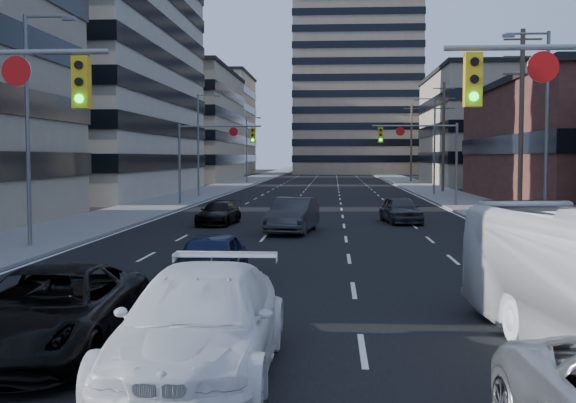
% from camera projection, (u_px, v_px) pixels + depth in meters
% --- Properties ---
extents(road_surface, '(18.00, 300.00, 0.02)m').
position_uv_depth(road_surface, '(327.00, 176.00, 136.88)').
color(road_surface, black).
rests_on(road_surface, ground).
extents(sidewalk_left, '(5.00, 300.00, 0.15)m').
position_uv_depth(sidewalk_left, '(267.00, 175.00, 137.61)').
color(sidewalk_left, slate).
rests_on(sidewalk_left, ground).
extents(sidewalk_right, '(5.00, 300.00, 0.15)m').
position_uv_depth(sidewalk_right, '(388.00, 176.00, 136.15)').
color(sidewalk_right, slate).
rests_on(sidewalk_right, ground).
extents(office_left_mid, '(26.00, 34.00, 28.00)m').
position_uv_depth(office_left_mid, '(34.00, 46.00, 68.00)').
color(office_left_mid, '#ADA089').
rests_on(office_left_mid, ground).
extents(office_left_far, '(20.00, 30.00, 16.00)m').
position_uv_depth(office_left_far, '(165.00, 127.00, 108.02)').
color(office_left_far, gray).
rests_on(office_left_far, ground).
extents(office_right_far, '(22.00, 28.00, 14.00)m').
position_uv_depth(office_right_far, '(518.00, 130.00, 93.04)').
color(office_right_far, gray).
rests_on(office_right_far, ground).
extents(apartment_tower, '(26.00, 26.00, 58.00)m').
position_uv_depth(apartment_tower, '(356.00, 38.00, 154.64)').
color(apartment_tower, gray).
rests_on(apartment_tower, ground).
extents(bg_block_left, '(24.00, 24.00, 20.00)m').
position_uv_depth(bg_block_left, '(191.00, 126.00, 148.00)').
color(bg_block_left, '#ADA089').
rests_on(bg_block_left, ground).
extents(bg_block_right, '(22.00, 22.00, 12.00)m').
position_uv_depth(bg_block_right, '(499.00, 144.00, 134.49)').
color(bg_block_right, gray).
rests_on(bg_block_right, ground).
extents(signal_far_left, '(6.09, 0.33, 6.00)m').
position_uv_depth(signal_far_left, '(211.00, 147.00, 52.43)').
color(signal_far_left, slate).
rests_on(signal_far_left, ground).
extents(signal_far_right, '(6.09, 0.33, 6.00)m').
position_uv_depth(signal_far_right, '(424.00, 147.00, 51.46)').
color(signal_far_right, slate).
rests_on(signal_far_right, ground).
extents(utility_pole_block, '(2.20, 0.28, 11.00)m').
position_uv_depth(utility_pole_block, '(521.00, 119.00, 42.12)').
color(utility_pole_block, '#4C3D2D').
rests_on(utility_pole_block, ground).
extents(utility_pole_midblock, '(2.20, 0.28, 11.00)m').
position_uv_depth(utility_pole_midblock, '(443.00, 135.00, 72.01)').
color(utility_pole_midblock, '#4C3D2D').
rests_on(utility_pole_midblock, ground).
extents(utility_pole_distant, '(2.20, 0.28, 11.00)m').
position_uv_depth(utility_pole_distant, '(411.00, 141.00, 101.89)').
color(utility_pole_distant, '#4C3D2D').
rests_on(utility_pole_distant, ground).
extents(streetlight_left_near, '(2.03, 0.22, 9.00)m').
position_uv_depth(streetlight_left_near, '(31.00, 118.00, 27.65)').
color(streetlight_left_near, slate).
rests_on(streetlight_left_near, ground).
extents(streetlight_left_mid, '(2.03, 0.22, 9.00)m').
position_uv_depth(streetlight_left_mid, '(200.00, 140.00, 62.52)').
color(streetlight_left_mid, slate).
rests_on(streetlight_left_mid, ground).
extents(streetlight_left_far, '(2.03, 0.22, 9.00)m').
position_uv_depth(streetlight_left_far, '(248.00, 146.00, 97.38)').
color(streetlight_left_far, slate).
rests_on(streetlight_left_far, ground).
extents(streetlight_right_near, '(2.03, 0.22, 9.00)m').
position_uv_depth(streetlight_right_near, '(543.00, 123.00, 31.33)').
color(streetlight_right_near, slate).
rests_on(streetlight_right_near, ground).
extents(streetlight_right_far, '(2.03, 0.22, 9.00)m').
position_uv_depth(streetlight_right_far, '(433.00, 141.00, 66.19)').
color(streetlight_right_far, slate).
rests_on(streetlight_right_far, ground).
extents(black_pickup, '(2.83, 5.76, 1.57)m').
position_uv_depth(black_pickup, '(50.00, 312.00, 12.96)').
color(black_pickup, black).
rests_on(black_pickup, ground).
extents(white_van, '(2.49, 6.04, 1.75)m').
position_uv_depth(white_van, '(201.00, 325.00, 11.57)').
color(white_van, white).
rests_on(white_van, ground).
extents(sedan_blue, '(1.80, 4.42, 1.50)m').
position_uv_depth(sedan_blue, '(210.00, 260.00, 19.69)').
color(sedan_blue, '#0E1738').
rests_on(sedan_blue, ground).
extents(sedan_grey_center, '(2.41, 5.21, 1.65)m').
position_uv_depth(sedan_grey_center, '(293.00, 215.00, 33.88)').
color(sedan_grey_center, '#303032').
rests_on(sedan_grey_center, ground).
extents(sedan_black_far, '(2.11, 4.38, 1.23)m').
position_uv_depth(sedan_black_far, '(219.00, 213.00, 37.87)').
color(sedan_black_far, black).
rests_on(sedan_black_far, ground).
extents(sedan_grey_right, '(2.32, 4.54, 1.48)m').
position_uv_depth(sedan_grey_right, '(401.00, 210.00, 38.87)').
color(sedan_grey_right, '#373739').
rests_on(sedan_grey_right, ground).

